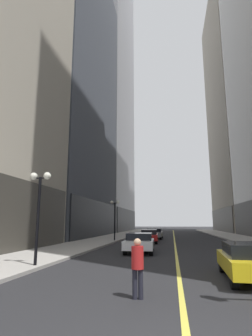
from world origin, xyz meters
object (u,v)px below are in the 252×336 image
object	(u,v)px
pedestrian_in_red_jacket	(138,263)
street_lamp_left_near	(39,197)
car_white	(140,242)
car_grey	(155,233)
street_lamp_left_far	(115,211)
car_red	(149,236)
car_yellow	(249,260)

from	to	relation	value
pedestrian_in_red_jacket	street_lamp_left_near	size ratio (longest dim) A/B	0.36
pedestrian_in_red_jacket	car_white	bearing A→B (deg)	96.37
car_white	car_grey	xyz separation A→B (m)	(0.02, 16.34, 0.00)
car_white	car_grey	bearing A→B (deg)	89.94
car_grey	street_lamp_left_near	size ratio (longest dim) A/B	1.08
car_white	street_lamp_left_far	distance (m)	11.40
car_grey	street_lamp_left_near	bearing A→B (deg)	-99.50
car_red	street_lamp_left_far	world-z (taller)	street_lamp_left_far
car_grey	pedestrian_in_red_jacket	size ratio (longest dim) A/B	2.96
car_yellow	car_white	xyz separation A→B (m)	(-4.98, 8.48, 0.00)
car_yellow	car_grey	distance (m)	25.31
car_grey	car_white	bearing A→B (deg)	-90.06
street_lamp_left_near	street_lamp_left_far	bearing A→B (deg)	90.00
car_yellow	street_lamp_left_far	xyz separation A→B (m)	(-8.92, 18.87, 2.54)
car_grey	pedestrian_in_red_jacket	xyz separation A→B (m)	(1.27, -27.83, 0.21)
pedestrian_in_red_jacket	street_lamp_left_near	distance (m)	7.11
car_grey	street_lamp_left_far	distance (m)	7.58
car_white	pedestrian_in_red_jacket	bearing A→B (deg)	-83.63
car_grey	street_lamp_left_near	world-z (taller)	street_lamp_left_near
car_yellow	car_red	size ratio (longest dim) A/B	0.95
car_white	car_grey	size ratio (longest dim) A/B	0.91
pedestrian_in_red_jacket	car_grey	bearing A→B (deg)	92.61
street_lamp_left_far	car_grey	bearing A→B (deg)	56.40
car_yellow	street_lamp_left_near	bearing A→B (deg)	172.27
car_grey	pedestrian_in_red_jacket	distance (m)	27.86
car_white	car_yellow	bearing A→B (deg)	-59.57
car_white	car_red	xyz separation A→B (m)	(-0.09, 9.37, -0.00)
car_yellow	pedestrian_in_red_jacket	size ratio (longest dim) A/B	2.72
street_lamp_left_far	pedestrian_in_red_jacket	bearing A→B (deg)	-76.59
street_lamp_left_near	car_red	bearing A→B (deg)	76.99
car_yellow	street_lamp_left_near	world-z (taller)	street_lamp_left_near
car_red	street_lamp_left_near	size ratio (longest dim) A/B	1.04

